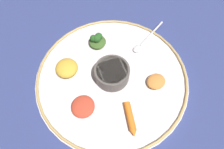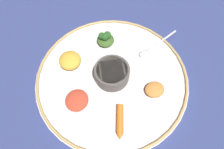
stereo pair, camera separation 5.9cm
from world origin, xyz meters
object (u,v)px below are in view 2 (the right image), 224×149
carrot_near_spoon (120,121)px  center_bowl (112,73)px  greens_pile (105,38)px  spoon (152,47)px

carrot_near_spoon → center_bowl: bearing=-67.9°
greens_pile → carrot_near_spoon: 0.27m
center_bowl → spoon: size_ratio=0.72×
spoon → greens_pile: bearing=3.8°
spoon → carrot_near_spoon: (0.05, 0.26, 0.01)m
center_bowl → greens_pile: size_ratio=1.48×
center_bowl → carrot_near_spoon: (-0.05, 0.13, -0.01)m
center_bowl → carrot_near_spoon: bearing=112.1°
greens_pile → center_bowl: bearing=112.8°
greens_pile → carrot_near_spoon: bearing=112.5°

